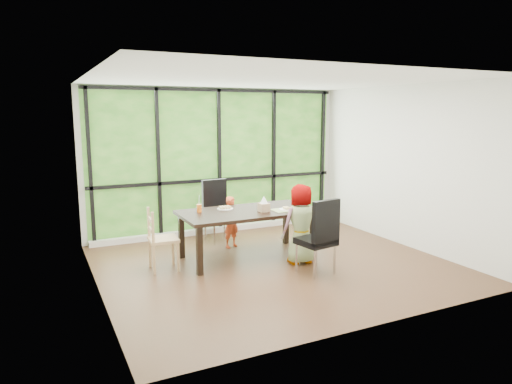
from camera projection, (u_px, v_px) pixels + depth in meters
ground at (274, 264)px, 6.89m from camera, size 5.00×5.00×0.00m
back_wall at (218, 161)px, 8.66m from camera, size 5.00×0.00×5.00m
foliage_backdrop at (219, 161)px, 8.64m from camera, size 4.80×0.02×2.65m
window_mullions at (219, 161)px, 8.61m from camera, size 4.80×0.06×2.65m
window_sill at (221, 229)px, 8.79m from camera, size 4.80×0.12×0.10m
dining_table at (247, 234)px, 7.18m from camera, size 2.12×1.17×0.75m
chair_window_leather at (219, 211)px, 8.06m from camera, size 0.49×0.49×1.08m
chair_interior_leather at (316, 236)px, 6.45m from camera, size 0.53×0.53×1.08m
chair_end_beech at (163, 239)px, 6.61m from camera, size 0.43×0.45×0.90m
child_toddler at (232, 222)px, 7.73m from camera, size 0.37×0.31×0.87m
child_older at (301, 224)px, 6.87m from camera, size 0.61×0.41×1.21m
placemat at (285, 210)px, 7.15m from camera, size 0.41×0.30×0.01m
plate_far at (225, 209)px, 7.21m from camera, size 0.25×0.25×0.02m
plate_near at (287, 209)px, 7.16m from camera, size 0.25×0.25×0.02m
orange_cup at (199, 208)px, 6.99m from camera, size 0.08×0.08×0.12m
green_cup at (306, 205)px, 7.24m from camera, size 0.08×0.08×0.12m
white_mug at (297, 202)px, 7.58m from camera, size 0.08×0.08×0.08m
tissue_box at (264, 207)px, 7.04m from camera, size 0.15×0.15×0.13m
crepe_rolls_far at (225, 207)px, 7.20m from camera, size 0.20×0.12×0.04m
crepe_rolls_near at (287, 208)px, 7.15m from camera, size 0.10×0.12×0.04m
straw_white at (199, 202)px, 6.97m from camera, size 0.01×0.04×0.20m
straw_pink at (306, 199)px, 7.22m from camera, size 0.01×0.04×0.20m
tissue at (264, 200)px, 7.02m from camera, size 0.12×0.12×0.11m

